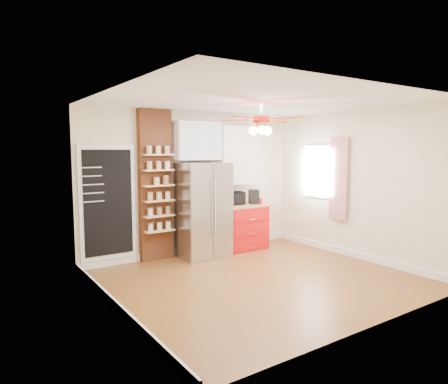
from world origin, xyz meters
TOP-DOWN VIEW (x-y plane):
  - floor at (0.00, 0.00)m, footprint 4.50×4.50m
  - ceiling at (0.00, 0.00)m, footprint 4.50×4.50m
  - wall_back at (0.00, 2.00)m, footprint 4.50×0.02m
  - wall_front at (0.00, -2.00)m, footprint 4.50×0.02m
  - wall_left at (-2.25, 0.00)m, footprint 0.02×4.00m
  - wall_right at (2.25, 0.00)m, footprint 0.02×4.00m
  - chalkboard at (-1.70, 1.96)m, footprint 0.95×0.05m
  - brick_pillar at (-0.85, 1.92)m, footprint 0.60×0.16m
  - fridge at (-0.05, 1.63)m, footprint 0.90×0.70m
  - upper_glass_cabinet at (-0.05, 1.82)m, footprint 0.90×0.35m
  - red_cabinet at (0.92, 1.68)m, footprint 0.94×0.64m
  - upper_shelf_unit at (0.92, 1.85)m, footprint 0.90×0.30m
  - window at (2.23, 0.90)m, footprint 0.04×0.75m
  - curtain at (2.18, 0.35)m, footprint 0.06×0.40m
  - ceiling_fan at (0.00, 0.00)m, footprint 1.40×1.40m
  - toaster_oven at (0.73, 1.77)m, footprint 0.51×0.40m
  - coffee_maker at (1.15, 1.61)m, footprint 0.21×0.25m
  - canister_left at (1.24, 1.53)m, footprint 0.11×0.11m
  - canister_right at (1.27, 1.69)m, footprint 0.12×0.12m
  - pantry_jar_oats at (-0.89, 1.78)m, footprint 0.13×0.13m
  - pantry_jar_beans at (-0.72, 1.77)m, footprint 0.10×0.10m

SIDE VIEW (x-z plane):
  - floor at x=0.00m, z-range 0.00..0.00m
  - red_cabinet at x=0.92m, z-range 0.00..0.90m
  - fridge at x=-0.05m, z-range 0.00..1.75m
  - canister_left at x=1.24m, z-range 0.90..1.02m
  - canister_right at x=1.27m, z-range 0.90..1.05m
  - toaster_oven at x=0.73m, z-range 0.90..1.15m
  - coffee_maker at x=1.15m, z-range 0.90..1.19m
  - chalkboard at x=-1.70m, z-range 0.12..2.08m
  - wall_back at x=0.00m, z-range 0.00..2.70m
  - wall_front at x=0.00m, z-range 0.00..2.70m
  - wall_left at x=-2.25m, z-range 0.00..2.70m
  - wall_right at x=2.25m, z-range 0.00..2.70m
  - brick_pillar at x=-0.85m, z-range 0.00..2.70m
  - pantry_jar_oats at x=-0.89m, z-range 1.37..1.50m
  - pantry_jar_beans at x=-0.72m, z-range 1.37..1.52m
  - curtain at x=2.18m, z-range 0.67..2.23m
  - window at x=2.23m, z-range 1.02..2.08m
  - upper_shelf_unit at x=0.92m, z-range 1.30..2.45m
  - upper_glass_cabinet at x=-0.05m, z-range 1.80..2.50m
  - ceiling_fan at x=0.00m, z-range 2.20..2.65m
  - ceiling at x=0.00m, z-range 2.70..2.70m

